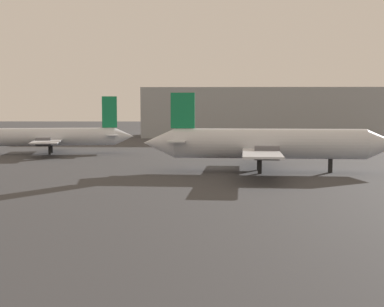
% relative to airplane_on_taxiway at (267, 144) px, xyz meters
% --- Properties ---
extents(airplane_on_taxiway, '(30.77, 26.45, 9.53)m').
position_rel_airplane_on_taxiway_xyz_m(airplane_on_taxiway, '(0.00, 0.00, 0.00)').
color(airplane_on_taxiway, silver).
rests_on(airplane_on_taxiway, ground_plane).
extents(airplane_distant, '(30.25, 21.32, 9.66)m').
position_rel_airplane_on_taxiway_xyz_m(airplane_distant, '(-34.39, 24.36, -0.52)').
color(airplane_distant, silver).
rests_on(airplane_distant, ground_plane).
extents(terminal_building, '(62.40, 22.19, 12.97)m').
position_rel_airplane_on_taxiway_xyz_m(terminal_building, '(7.24, 81.72, 3.09)').
color(terminal_building, '#999EA3').
rests_on(terminal_building, ground_plane).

